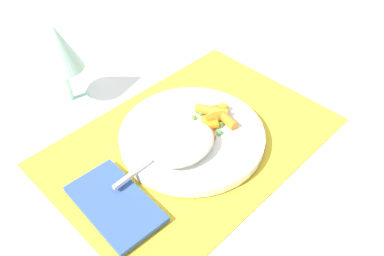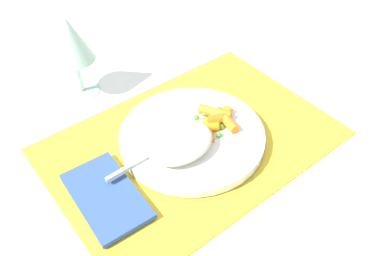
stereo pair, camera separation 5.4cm
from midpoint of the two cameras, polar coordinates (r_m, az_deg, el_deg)
name	(u,v)px [view 1 (the left image)]	position (r m, az deg, el deg)	size (l,w,h in m)	color
ground_plane	(192,142)	(0.66, -2.35, -2.07)	(2.40, 2.40, 0.00)	white
placemat	(192,140)	(0.65, -2.36, -1.89)	(0.46, 0.31, 0.01)	gold
plate	(192,136)	(0.65, -2.38, -1.23)	(0.24, 0.24, 0.02)	white
rice_mound	(183,143)	(0.60, -3.86, -2.34)	(0.11, 0.08, 0.03)	beige
carrot_portion	(215,117)	(0.66, 0.98, 1.48)	(0.08, 0.08, 0.02)	orange
pea_scatter	(208,121)	(0.65, -0.01, 0.94)	(0.08, 0.06, 0.01)	#579A30
fork	(174,145)	(0.62, -5.11, -2.50)	(0.19, 0.02, 0.01)	silver
wine_glass	(58,49)	(0.72, -20.72, 10.43)	(0.08, 0.08, 0.15)	#B2E0CC
napkin	(115,204)	(0.58, -13.65, -10.61)	(0.08, 0.14, 0.01)	#33518C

